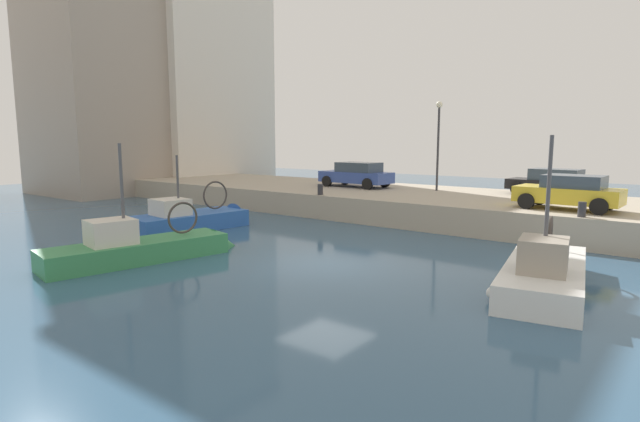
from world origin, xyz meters
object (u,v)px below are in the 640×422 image
object	(u,v)px
parked_car_black	(553,182)
quay_streetlamp	(439,131)
fishing_boat_white	(545,282)
fishing_boat_blue	(196,226)
mooring_bollard_mid	(320,189)
parked_car_blue	(357,174)
parked_car_yellow	(569,192)
fishing_boat_green	(147,256)
mooring_bollard_south	(582,209)

from	to	relation	value
parked_car_black	quay_streetlamp	xyz separation A→B (m)	(-1.26, 5.63, 2.57)
quay_streetlamp	fishing_boat_white	bearing A→B (deg)	-143.18
fishing_boat_blue	mooring_bollard_mid	world-z (taller)	fishing_boat_blue
fishing_boat_blue	parked_car_blue	size ratio (longest dim) A/B	1.39
parked_car_yellow	quay_streetlamp	xyz separation A→B (m)	(3.82, 7.44, 2.54)
fishing_boat_green	parked_car_yellow	world-z (taller)	fishing_boat_green
fishing_boat_blue	fishing_boat_white	bearing A→B (deg)	-89.62
mooring_bollard_south	quay_streetlamp	world-z (taller)	quay_streetlamp
fishing_boat_blue	parked_car_blue	xyz separation A→B (m)	(10.49, -1.67, 1.84)
fishing_boat_green	parked_car_blue	size ratio (longest dim) A/B	1.55
fishing_boat_green	mooring_bollard_south	xyz separation A→B (m)	(10.64, -11.05, 1.36)
fishing_boat_white	parked_car_blue	xyz separation A→B (m)	(10.39, 13.16, 1.84)
fishing_boat_white	quay_streetlamp	bearing A→B (deg)	36.82
fishing_boat_green	mooring_bollard_mid	distance (m)	10.77
fishing_boat_white	fishing_boat_blue	size ratio (longest dim) A/B	1.09
mooring_bollard_south	quay_streetlamp	size ratio (longest dim) A/B	0.11
parked_car_yellow	parked_car_blue	bearing A→B (deg)	76.65
fishing_boat_green	parked_car_yellow	distance (m)	16.22
fishing_boat_white	fishing_boat_green	world-z (taller)	fishing_boat_white
parked_car_black	quay_streetlamp	size ratio (longest dim) A/B	0.87
parked_car_blue	fishing_boat_white	bearing A→B (deg)	-128.29
fishing_boat_white	parked_car_black	xyz separation A→B (m)	(12.60, 2.85, 1.78)
parked_car_yellow	quay_streetlamp	distance (m)	8.74
parked_car_yellow	quay_streetlamp	world-z (taller)	quay_streetlamp
fishing_boat_blue	quay_streetlamp	xyz separation A→B (m)	(11.43, -6.34, 4.35)
parked_car_black	mooring_bollard_mid	bearing A→B (deg)	126.42
fishing_boat_green	mooring_bollard_mid	bearing A→B (deg)	5.12
parked_car_black	mooring_bollard_mid	distance (m)	11.65
parked_car_yellow	fishing_boat_white	bearing A→B (deg)	-172.09
mooring_bollard_south	mooring_bollard_mid	distance (m)	12.00
mooring_bollard_mid	quay_streetlamp	size ratio (longest dim) A/B	0.11
parked_car_black	mooring_bollard_south	size ratio (longest dim) A/B	7.65
parked_car_black	parked_car_yellow	world-z (taller)	parked_car_yellow
mooring_bollard_south	mooring_bollard_mid	size ratio (longest dim) A/B	1.00
parked_car_black	quay_streetlamp	world-z (taller)	quay_streetlamp
parked_car_blue	mooring_bollard_mid	bearing A→B (deg)	-168.69
parked_car_blue	parked_car_yellow	bearing A→B (deg)	-103.35
fishing_boat_blue	parked_car_black	world-z (taller)	fishing_boat_blue
mooring_bollard_mid	fishing_boat_white	bearing A→B (deg)	-114.95
fishing_boat_white	mooring_bollard_mid	distance (m)	13.55
parked_car_yellow	mooring_bollard_mid	distance (m)	11.33
fishing_boat_white	mooring_bollard_south	world-z (taller)	fishing_boat_white
parked_car_black	parked_car_blue	bearing A→B (deg)	102.08
fishing_boat_white	mooring_bollard_mid	world-z (taller)	fishing_boat_white
fishing_boat_blue	mooring_bollard_mid	distance (m)	6.49
fishing_boat_blue	parked_car_yellow	bearing A→B (deg)	-61.09
quay_streetlamp	mooring_bollard_mid	bearing A→B (deg)	146.55
parked_car_blue	quay_streetlamp	size ratio (longest dim) A/B	0.91
fishing_boat_white	fishing_boat_green	xyz separation A→B (m)	(-4.95, 11.27, 0.01)
fishing_boat_white	quay_streetlamp	xyz separation A→B (m)	(11.33, 8.49, 4.35)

